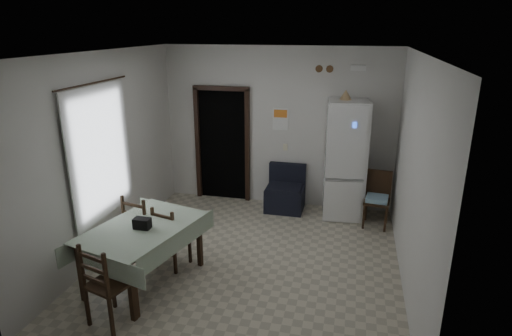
{
  "coord_description": "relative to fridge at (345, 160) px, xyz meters",
  "views": [
    {
      "loc": [
        1.33,
        -5.24,
        3.21
      ],
      "look_at": [
        0.0,
        0.5,
        1.25
      ],
      "focal_mm": 30.0,
      "sensor_mm": 36.0,
      "label": 1
    }
  ],
  "objects": [
    {
      "name": "black_bag",
      "position": [
        -2.4,
        -2.77,
        -0.16
      ],
      "size": [
        0.21,
        0.13,
        0.14
      ],
      "primitive_type": "cube",
      "rotation": [
        0.0,
        0.0,
        -0.02
      ],
      "color": "black",
      "rests_on": "dining_table"
    },
    {
      "name": "wall_front",
      "position": [
        -1.25,
        -4.18,
        0.42
      ],
      "size": [
        4.2,
        0.02,
        2.9
      ],
      "primitive_type": null,
      "color": "silver",
      "rests_on": "ground"
    },
    {
      "name": "dining_chair_far_right",
      "position": [
        -2.25,
        -2.26,
        -0.57
      ],
      "size": [
        0.48,
        0.48,
        0.91
      ],
      "primitive_type": null,
      "rotation": [
        0.0,
        0.0,
        2.89
      ],
      "color": "black",
      "rests_on": "ground"
    },
    {
      "name": "window_recess",
      "position": [
        -3.4,
        -2.13,
        0.52
      ],
      "size": [
        0.1,
        1.2,
        1.6
      ],
      "primitive_type": "cube",
      "color": "silver",
      "rests_on": "ground"
    },
    {
      "name": "vent_right",
      "position": [
        -0.37,
        0.3,
        1.49
      ],
      "size": [
        0.12,
        0.03,
        0.12
      ],
      "primitive_type": "cylinder",
      "rotation": [
        1.57,
        0.0,
        0.0
      ],
      "color": "brown",
      "rests_on": "ground"
    },
    {
      "name": "wall_left",
      "position": [
        -3.35,
        -1.93,
        0.42
      ],
      "size": [
        0.02,
        4.5,
        2.9
      ],
      "primitive_type": null,
      "color": "silver",
      "rests_on": "ground"
    },
    {
      "name": "curtain",
      "position": [
        -3.29,
        -2.13,
        0.52
      ],
      "size": [
        0.02,
        1.45,
        1.85
      ],
      "primitive_type": "cube",
      "color": "silver",
      "rests_on": "ground"
    },
    {
      "name": "dining_chair_near_head",
      "position": [
        -2.42,
        -3.55,
        -0.52
      ],
      "size": [
        0.54,
        0.54,
        1.02
      ],
      "primitive_type": null,
      "rotation": [
        0.0,
        0.0,
        2.86
      ],
      "color": "black",
      "rests_on": "ground"
    },
    {
      "name": "dining_chair_far_left",
      "position": [
        -2.71,
        -2.17,
        -0.52
      ],
      "size": [
        0.52,
        0.52,
        1.01
      ],
      "primitive_type": null,
      "rotation": [
        0.0,
        0.0,
        2.92
      ],
      "color": "black",
      "rests_on": "ground"
    },
    {
      "name": "emergency_light",
      "position": [
        0.1,
        0.28,
        1.52
      ],
      "size": [
        0.25,
        0.07,
        0.09
      ],
      "primitive_type": "cube",
      "color": "white",
      "rests_on": "ground"
    },
    {
      "name": "ground",
      "position": [
        -1.25,
        -1.93,
        -1.03
      ],
      "size": [
        4.5,
        4.5,
        0.0
      ],
      "primitive_type": "plane",
      "color": "#B5AC94",
      "rests_on": "ground"
    },
    {
      "name": "fridge",
      "position": [
        0.0,
        0.0,
        0.0
      ],
      "size": [
        0.74,
        0.74,
        2.06
      ],
      "primitive_type": null,
      "rotation": [
        0.0,
        0.0,
        0.11
      ],
      "color": "white",
      "rests_on": "ground"
    },
    {
      "name": "doorway",
      "position": [
        -2.3,
        0.52,
        0.03
      ],
      "size": [
        1.06,
        0.52,
        2.22
      ],
      "color": "black",
      "rests_on": "ground"
    },
    {
      "name": "ceiling",
      "position": [
        -1.25,
        -1.93,
        1.87
      ],
      "size": [
        4.2,
        4.5,
        0.02
      ],
      "primitive_type": null,
      "color": "white",
      "rests_on": "ground"
    },
    {
      "name": "navy_seat",
      "position": [
        -1.03,
        0.0,
        -0.62
      ],
      "size": [
        0.68,
        0.66,
        0.81
      ],
      "primitive_type": null,
      "rotation": [
        0.0,
        0.0,
        -0.01
      ],
      "color": "black",
      "rests_on": "ground"
    },
    {
      "name": "vent_left",
      "position": [
        -0.55,
        0.3,
        1.49
      ],
      "size": [
        0.12,
        0.03,
        0.12
      ],
      "primitive_type": "cylinder",
      "rotation": [
        1.57,
        0.0,
        0.0
      ],
      "color": "brown",
      "rests_on": "ground"
    },
    {
      "name": "dining_table",
      "position": [
        -2.43,
        -2.73,
        -0.63
      ],
      "size": [
        1.36,
        1.74,
        0.8
      ],
      "primitive_type": null,
      "rotation": [
        0.0,
        0.0,
        -0.25
      ],
      "color": "#9AAC93",
      "rests_on": "ground"
    },
    {
      "name": "wall_back",
      "position": [
        -1.25,
        0.32,
        0.42
      ],
      "size": [
        4.2,
        0.02,
        2.9
      ],
      "primitive_type": null,
      "color": "silver",
      "rests_on": "ground"
    },
    {
      "name": "light_switch",
      "position": [
        -1.1,
        0.31,
        0.07
      ],
      "size": [
        0.08,
        0.02,
        0.12
      ],
      "primitive_type": "cube",
      "color": "beige",
      "rests_on": "ground"
    },
    {
      "name": "tan_cone",
      "position": [
        -0.07,
        0.04,
        1.11
      ],
      "size": [
        0.21,
        0.21,
        0.16
      ],
      "primitive_type": "cone",
      "rotation": [
        0.0,
        0.0,
        0.03
      ],
      "color": "tan",
      "rests_on": "fridge"
    },
    {
      "name": "calendar_image",
      "position": [
        -1.2,
        0.3,
        0.69
      ],
      "size": [
        0.24,
        0.01,
        0.14
      ],
      "primitive_type": "cube",
      "color": "orange",
      "rests_on": "ground"
    },
    {
      "name": "corner_chair",
      "position": [
        0.56,
        -0.33,
        -0.56
      ],
      "size": [
        0.45,
        0.45,
        0.93
      ],
      "primitive_type": null,
      "rotation": [
        0.0,
        0.0,
        -0.13
      ],
      "color": "black",
      "rests_on": "ground"
    },
    {
      "name": "curtain_rod",
      "position": [
        -3.28,
        -2.13,
        1.47
      ],
      "size": [
        0.02,
        1.6,
        0.02
      ],
      "primitive_type": "cylinder",
      "rotation": [
        1.57,
        0.0,
        0.0
      ],
      "color": "black",
      "rests_on": "ground"
    },
    {
      "name": "calendar",
      "position": [
        -1.2,
        0.31,
        0.59
      ],
      "size": [
        0.28,
        0.02,
        0.4
      ],
      "primitive_type": "cube",
      "color": "white",
      "rests_on": "ground"
    },
    {
      "name": "wall_right",
      "position": [
        0.85,
        -1.93,
        0.42
      ],
      "size": [
        0.02,
        4.5,
        2.9
      ],
      "primitive_type": null,
      "color": "silver",
      "rests_on": "ground"
    }
  ]
}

